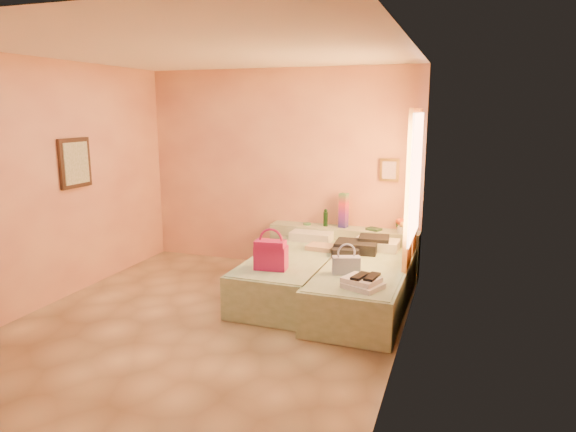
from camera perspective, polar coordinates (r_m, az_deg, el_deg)
name	(u,v)px	position (r m, az deg, el deg)	size (l,w,h in m)	color
ground	(209,321)	(5.70, -8.73, -11.48)	(4.50, 4.50, 0.00)	tan
room_walls	(245,151)	(5.68, -4.77, 7.20)	(4.02, 4.51, 2.81)	#F5B782
headboard_ledge	(343,250)	(7.14, 6.13, -3.83)	(2.05, 0.30, 0.65)	#A6B493
bed_left	(293,276)	(6.29, 0.58, -6.64)	(0.90, 2.00, 0.50)	#ACC8A1
bed_right	(364,288)	(5.93, 8.42, -7.94)	(0.90, 2.00, 0.50)	#ACC8A1
water_bottle	(326,218)	(7.10, 4.20, -0.23)	(0.06, 0.06, 0.23)	#12321A
rainbow_box	(344,210)	(7.03, 6.20, 0.62)	(0.11, 0.11, 0.47)	#B8165A
small_dish	(307,224)	(7.19, 2.14, -0.88)	(0.11, 0.11, 0.03)	#437B51
green_book	(374,229)	(6.96, 9.52, -1.45)	(0.18, 0.13, 0.03)	#23412F
flower_vase	(401,224)	(6.86, 12.48, -0.90)	(0.18, 0.18, 0.23)	white
magenta_handbag	(271,255)	(5.67, -1.90, -4.31)	(0.35, 0.20, 0.33)	#B8165A
khaki_garment	(321,247)	(6.51, 3.70, -3.47)	(0.34, 0.27, 0.06)	tan
clothes_pile	(360,245)	(6.42, 8.03, -3.26)	(0.56, 0.56, 0.17)	black
blue_handbag	(346,265)	(5.57, 6.48, -5.45)	(0.30, 0.13, 0.19)	#3E5496
towel_stack	(363,283)	(5.17, 8.32, -7.39)	(0.35, 0.30, 0.10)	silver
sandal_pair	(366,277)	(5.16, 8.65, -6.68)	(0.19, 0.25, 0.03)	black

